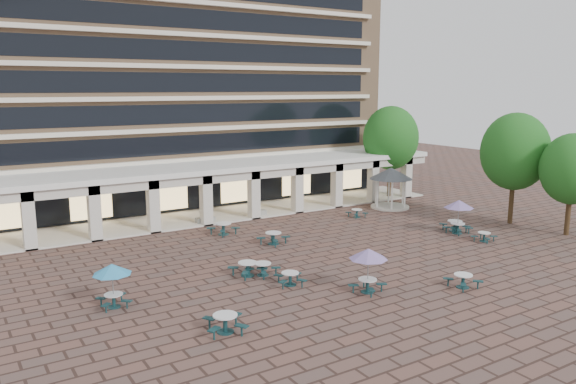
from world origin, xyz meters
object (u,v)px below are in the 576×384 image
object	(u,v)px
planter_left	(205,217)
planter_right	(257,211)
picnic_table_1	(290,277)
picnic_table_0	(225,322)
gazebo	(391,178)
picnic_table_2	(463,280)

from	to	relation	value
planter_left	planter_right	size ratio (longest dim) A/B	1.00
picnic_table_1	planter_right	bearing A→B (deg)	85.87
picnic_table_0	gazebo	bearing A→B (deg)	48.30
gazebo	picnic_table_2	bearing A→B (deg)	-121.28
gazebo	picnic_table_0	bearing A→B (deg)	-146.66
picnic_table_0	gazebo	world-z (taller)	gazebo
picnic_table_2	gazebo	size ratio (longest dim) A/B	0.45
picnic_table_0	gazebo	xyz separation A→B (m)	(23.86, 15.70, 2.20)
picnic_table_0	picnic_table_2	world-z (taller)	picnic_table_0
gazebo	planter_left	bearing A→B (deg)	168.69
picnic_table_1	planter_left	world-z (taller)	planter_left
picnic_table_0	planter_right	size ratio (longest dim) A/B	1.43
picnic_table_0	picnic_table_2	bearing A→B (deg)	7.62
picnic_table_0	planter_right	bearing A→B (deg)	72.40
gazebo	planter_right	world-z (taller)	gazebo
gazebo	planter_right	bearing A→B (deg)	164.36
picnic_table_1	picnic_table_2	size ratio (longest dim) A/B	1.12
picnic_table_2	planter_left	xyz separation A→B (m)	(-5.86, 20.69, 0.05)
gazebo	planter_right	xyz separation A→B (m)	(-11.74, 3.29, -2.26)
picnic_table_2	planter_left	distance (m)	21.51
picnic_table_0	picnic_table_1	bearing A→B (deg)	47.23
picnic_table_0	picnic_table_2	size ratio (longest dim) A/B	1.24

